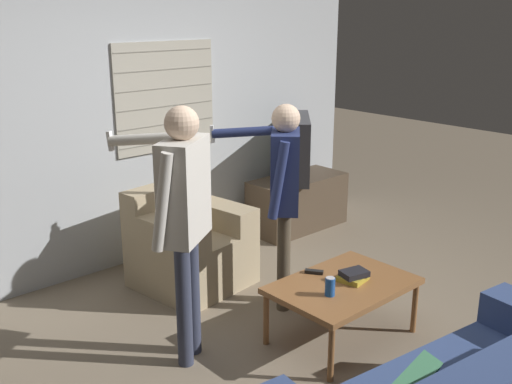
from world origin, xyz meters
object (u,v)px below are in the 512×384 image
Objects in this scene: tv at (298,148)px; person_right_standing at (283,183)px; spare_remote at (314,272)px; soda_can at (330,287)px; person_left_standing at (183,205)px; coffee_table at (343,288)px; armchair_beige at (188,245)px; book_stack at (353,276)px.

person_right_standing reaches higher than tv.
spare_remote is (-1.39, -1.51, -0.43)m from tv.
soda_can is 0.97× the size of spare_remote.
tv is 0.45× the size of person_left_standing.
person_left_standing is 1.10m from soda_can.
person_right_standing is 0.68m from spare_remote.
person_left_standing is (-0.94, 0.51, 0.68)m from coffee_table.
spare_remote is (-0.07, -0.39, -0.56)m from person_right_standing.
person_left_standing is 1.07× the size of person_right_standing.
spare_remote is at bearing 97.83° from coffee_table.
person_left_standing is (-0.67, -0.92, 0.72)m from armchair_beige.
person_right_standing is 12.43× the size of soda_can.
person_right_standing reaches higher than book_stack.
book_stack is at bearing 8.86° from tv.
person_left_standing is at bearing 141.94° from soda_can.
coffee_table is 1.30× the size of tv.
person_right_standing is 0.84m from book_stack.
armchair_beige is at bearing 103.47° from book_stack.
coffee_table is 1.27m from person_left_standing.
armchair_beige reaches higher than spare_remote.
spare_remote reaches higher than coffee_table.
tv is at bearing -5.00° from person_left_standing.
tv is 2.22m from book_stack.
book_stack is (0.05, -0.65, -0.53)m from person_right_standing.
coffee_table is at bearing 164.85° from book_stack.
person_right_standing is (0.04, 0.63, 0.61)m from coffee_table.
person_right_standing reaches higher than coffee_table.
tv is 1.74m from person_right_standing.
person_left_standing reaches higher than soda_can.
soda_can is at bearing 3.81° from tv.
armchair_beige is 1.50m from book_stack.
tv is 2.61m from person_left_standing.
armchair_beige is 1.07m from person_right_standing.
soda_can is (-0.21, -0.06, 0.10)m from coffee_table.
book_stack is 1.64× the size of soda_can.
person_right_standing reaches higher than spare_remote.
armchair_beige is 1.73m from tv.
book_stack reaches higher than spare_remote.
soda_can is 0.35m from spare_remote.
book_stack is at bearing 96.14° from armchair_beige.
armchair_beige is at bearing -34.16° from tv.
tv is (1.35, 1.75, 0.48)m from coffee_table.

